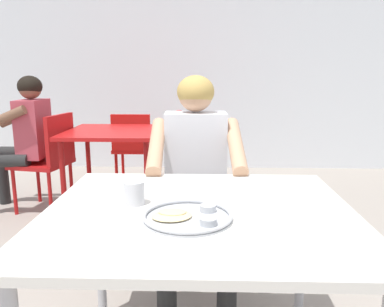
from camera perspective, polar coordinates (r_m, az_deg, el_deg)
back_wall at (r=4.96m, az=1.91°, el=17.52°), size 12.00×0.12×3.40m
table_foreground at (r=1.41m, az=1.09°, el=-10.96°), size 1.10×0.96×0.75m
thali_tray at (r=1.29m, az=-0.68°, el=-9.27°), size 0.30×0.30×0.03m
drinking_cup at (r=1.44m, az=-8.62°, el=-5.69°), size 0.08×0.08×0.09m
chair_foreground at (r=2.36m, az=0.51°, el=-5.59°), size 0.42×0.43×0.89m
diner_foreground at (r=2.09m, az=0.57°, el=-1.88°), size 0.50×0.56×1.21m
table_background_red at (r=3.42m, az=-11.61°, el=1.83°), size 0.80×0.81×0.73m
chair_red_left at (r=3.60m, az=-20.40°, el=-0.36°), size 0.50×0.50×0.87m
chair_red_right at (r=3.39m, az=-0.91°, el=-0.13°), size 0.50×0.50×0.88m
chair_red_far at (r=4.05m, az=-8.75°, el=1.25°), size 0.42×0.40×0.81m
patron_background at (r=3.67m, az=-23.81°, el=3.02°), size 0.55×0.49×1.20m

